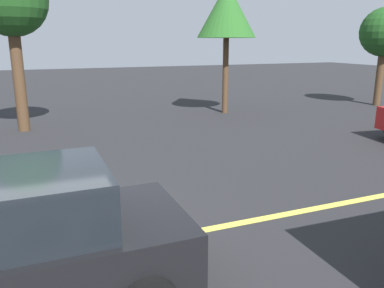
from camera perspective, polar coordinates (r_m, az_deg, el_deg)
ground_plane at (r=5.86m, az=-22.27°, el=-15.77°), size 80.00×80.00×0.00m
lane_marking_centre at (r=6.48m, az=5.79°, el=-11.56°), size 28.00×0.16×0.01m
car_black_far_lane at (r=4.65m, az=-26.12°, el=-13.34°), size 4.08×1.93×1.58m
tree_centre_verge at (r=16.16m, az=5.06°, el=18.63°), size 2.32×2.32×5.06m
tree_right_verge at (r=13.90m, az=-24.83°, el=18.17°), size 2.25×2.25×5.24m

